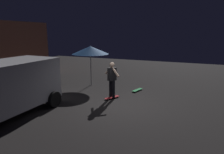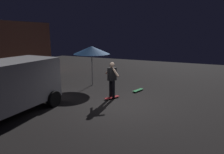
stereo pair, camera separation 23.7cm
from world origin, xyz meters
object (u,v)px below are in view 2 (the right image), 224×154
patio_umbrella (92,50)px  skateboard_ridden (112,97)px  skater (112,77)px  skateboard_spare (138,90)px

patio_umbrella → skateboard_ridden: size_ratio=2.94×
patio_umbrella → skateboard_ridden: (-1.77, -2.10, -2.02)m
skateboard_ridden → skater: bearing=-161.6°
skateboard_ridden → skateboard_spare: bearing=-24.7°
patio_umbrella → skater: size_ratio=1.38×
skateboard_spare → skater: skater is taller
patio_umbrella → skateboard_spare: (-0.09, -2.87, -2.02)m
skateboard_ridden → skateboard_spare: same height
skateboard_ridden → skater: (-0.00, -0.00, 0.98)m
skateboard_spare → skater: size_ratio=0.48×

